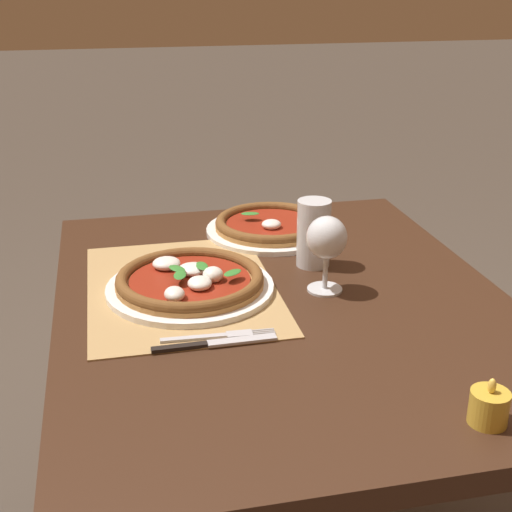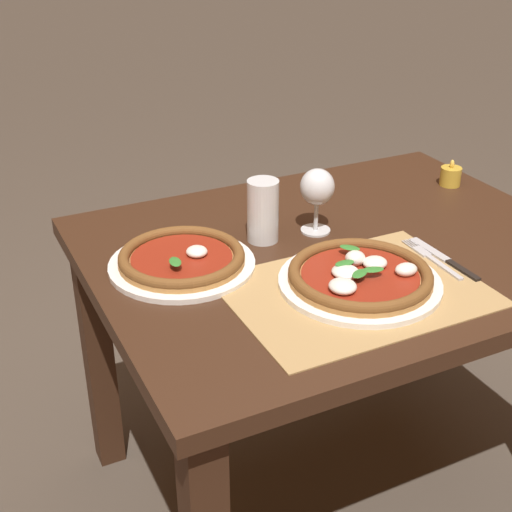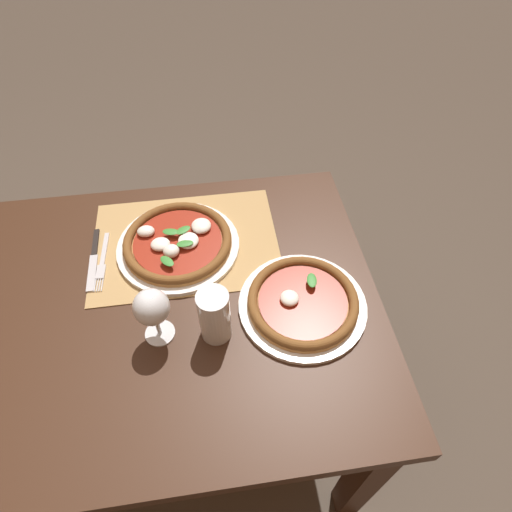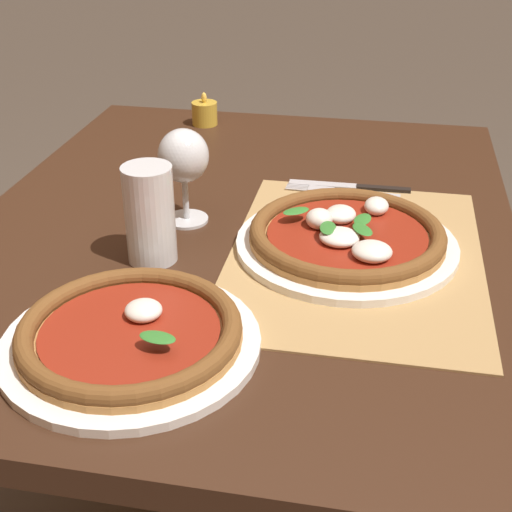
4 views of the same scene
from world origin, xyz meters
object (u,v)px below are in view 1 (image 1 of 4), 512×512
(knife, at_px, (215,343))
(votive_candle, at_px, (489,408))
(wine_glass, at_px, (327,241))
(pint_glass, at_px, (314,235))
(pizza_near, at_px, (190,281))
(pizza_far, at_px, (271,226))
(fork, at_px, (219,336))

(knife, distance_m, votive_candle, 0.45)
(wine_glass, relative_size, pint_glass, 1.07)
(pizza_near, distance_m, votive_candle, 0.63)
(wine_glass, bearing_deg, pizza_far, -175.42)
(votive_candle, bearing_deg, knife, -131.20)
(pint_glass, bearing_deg, votive_candle, 7.21)
(pint_glass, xyz_separation_m, fork, (0.28, -0.25, -0.06))
(knife, height_order, votive_candle, votive_candle)
(wine_glass, height_order, pint_glass, wine_glass)
(wine_glass, height_order, fork, wine_glass)
(pizza_far, distance_m, wine_glass, 0.36)
(pizza_far, xyz_separation_m, pint_glass, (0.21, 0.04, 0.05))
(fork, height_order, knife, knife)
(pizza_near, relative_size, fork, 1.65)
(pint_glass, relative_size, votive_candle, 2.01)
(pizza_near, distance_m, knife, 0.23)
(pizza_far, xyz_separation_m, fork, (0.50, -0.21, -0.01))
(wine_glass, bearing_deg, knife, -54.89)
(votive_candle, bearing_deg, wine_glass, -169.15)
(fork, bearing_deg, votive_candle, 45.62)
(pint_glass, xyz_separation_m, votive_candle, (0.60, 0.08, -0.05))
(fork, xyz_separation_m, votive_candle, (0.32, 0.33, 0.02))
(pint_glass, bearing_deg, knife, -40.67)
(pizza_far, distance_m, fork, 0.54)
(pizza_near, distance_m, pint_glass, 0.29)
(wine_glass, height_order, votive_candle, wine_glass)
(wine_glass, relative_size, fork, 0.77)
(knife, bearing_deg, fork, 155.13)
(pizza_near, distance_m, pizza_far, 0.38)
(pizza_far, distance_m, pint_glass, 0.22)
(wine_glass, xyz_separation_m, fork, (0.15, -0.24, -0.10))
(wine_glass, bearing_deg, pint_glass, 173.83)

